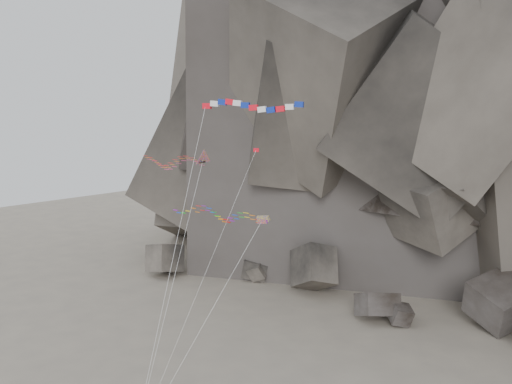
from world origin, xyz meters
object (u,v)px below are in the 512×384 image
Objects in this scene: delta_kite at (170,161)px; parafoil_kite at (213,213)px; banner_kite at (250,107)px; pennant_kite at (225,226)px.

delta_kite reaches higher than parafoil_kite.
banner_kite is 1.18× the size of pennant_kite.
parafoil_kite is at bearing 168.75° from banner_kite.
pennant_kite is (5.33, -4.19, 0.03)m from parafoil_kite.
delta_kite is 0.83× the size of banner_kite.
delta_kite is at bearing 151.65° from banner_kite.
pennant_kite is (1.33, -5.08, -10.26)m from banner_kite.
banner_kite is at bearing 9.08° from delta_kite.
pennant_kite is (13.56, -6.06, -4.54)m from delta_kite.
banner_kite is 11.53m from pennant_kite.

